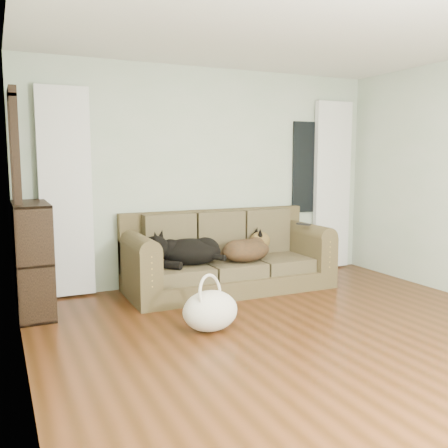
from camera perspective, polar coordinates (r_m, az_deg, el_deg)
name	(u,v)px	position (r m, az deg, el deg)	size (l,w,h in m)	color
floor	(330,348)	(4.24, 11.97, -13.65)	(5.00, 5.00, 0.00)	#391E0B
ceiling	(339,11)	(4.10, 13.04, 22.60)	(5.00, 5.00, 0.00)	white
wall_back	(208,176)	(6.14, -1.80, 5.46)	(4.50, 0.04, 2.60)	#B8C1B3
wall_left	(22,196)	(3.16, -22.11, 2.99)	(0.04, 5.00, 2.60)	#B8C1B3
curtain_left	(66,193)	(5.63, -17.65, 3.40)	(0.55, 0.08, 2.25)	white
curtain_right	(332,186)	(6.98, 12.23, 4.31)	(0.55, 0.08, 2.25)	white
window_pane	(309,167)	(6.81, 9.67, 6.40)	(0.50, 0.03, 1.20)	black
door_casing	(17,207)	(5.23, -22.53, 1.79)	(0.07, 0.60, 2.10)	black
sofa	(229,251)	(5.77, 0.62, -3.16)	(2.37, 1.03, 0.97)	#443725
dog_black_lab	(186,253)	(5.55, -4.37, -3.29)	(0.70, 0.49, 0.30)	black
dog_shepherd	(247,248)	(5.75, 2.69, -2.80)	(0.63, 0.45, 0.28)	black
tv_remote	(304,224)	(6.10, 9.08, -0.01)	(0.04, 0.16, 0.02)	black
tote_bag	(210,313)	(4.48, -1.58, -10.17)	(0.50, 0.39, 0.36)	beige
bookshelf	(33,263)	(5.24, -21.00, -4.20)	(0.33, 0.88, 1.10)	black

